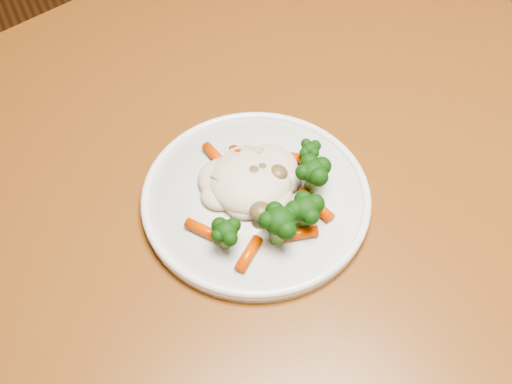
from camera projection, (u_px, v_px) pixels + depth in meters
dining_table at (168, 274)px, 0.77m from camera, size 1.43×1.12×0.75m
plate at (256, 199)px, 0.72m from camera, size 0.25×0.25×0.01m
meal at (266, 189)px, 0.69m from camera, size 0.18×0.18×0.05m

